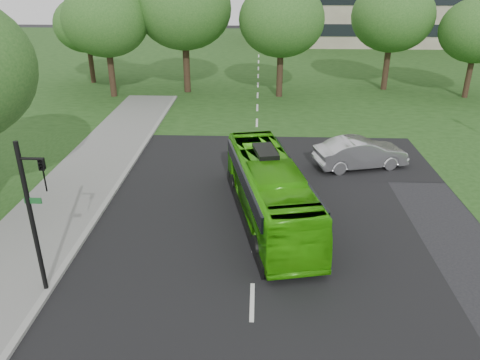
{
  "coord_description": "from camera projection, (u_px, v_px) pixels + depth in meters",
  "views": [
    {
      "loc": [
        0.11,
        -14.68,
        10.35
      ],
      "look_at": [
        -0.68,
        4.45,
        1.6
      ],
      "focal_mm": 35.0,
      "sensor_mm": 36.0,
      "label": 1
    }
  ],
  "objects": [
    {
      "name": "tree_park_d",
      "position": [
        393.0,
        17.0,
        40.71
      ],
      "size": [
        7.15,
        7.15,
        9.45
      ],
      "color": "black",
      "rests_on": "ground"
    },
    {
      "name": "bus",
      "position": [
        269.0,
        191.0,
        20.56
      ],
      "size": [
        4.3,
        10.2,
        2.77
      ],
      "primitive_type": "imported",
      "rotation": [
        0.0,
        0.0,
        0.21
      ],
      "color": "#39B20C",
      "rests_on": "ground"
    },
    {
      "name": "tree_park_f",
      "position": [
        86.0,
        25.0,
        43.63
      ],
      "size": [
        5.97,
        5.97,
        7.97
      ],
      "color": "black",
      "rests_on": "ground"
    },
    {
      "name": "tree_park_a",
      "position": [
        106.0,
        20.0,
        38.4
      ],
      "size": [
        7.07,
        7.07,
        9.39
      ],
      "color": "black",
      "rests_on": "ground"
    },
    {
      "name": "tree_park_e",
      "position": [
        478.0,
        31.0,
        38.36
      ],
      "size": [
        6.16,
        6.16,
        8.21
      ],
      "color": "black",
      "rests_on": "ground"
    },
    {
      "name": "sedan",
      "position": [
        360.0,
        153.0,
        26.18
      ],
      "size": [
        5.43,
        3.05,
        1.69
      ],
      "primitive_type": "imported",
      "rotation": [
        0.0,
        0.0,
        1.83
      ],
      "color": "#BAB9BE",
      "rests_on": "ground"
    },
    {
      "name": "traffic_light",
      "position": [
        35.0,
        209.0,
        15.01
      ],
      "size": [
        0.89,
        0.23,
        5.57
      ],
      "rotation": [
        0.0,
        0.0,
        0.04
      ],
      "color": "black",
      "rests_on": "ground"
    },
    {
      "name": "street_surfaces",
      "position": [
        253.0,
        105.0,
        38.33
      ],
      "size": [
        120.0,
        120.0,
        0.15
      ],
      "color": "black",
      "rests_on": "ground"
    },
    {
      "name": "ground",
      "position": [
        253.0,
        268.0,
        17.65
      ],
      "size": [
        160.0,
        160.0,
        0.0
      ],
      "primitive_type": "plane",
      "color": "black",
      "rests_on": "ground"
    },
    {
      "name": "tree_park_b",
      "position": [
        184.0,
        9.0,
        39.53
      ],
      "size": [
        8.06,
        8.06,
        10.57
      ],
      "color": "black",
      "rests_on": "ground"
    },
    {
      "name": "tree_park_c",
      "position": [
        282.0,
        20.0,
        38.37
      ],
      "size": [
        7.06,
        7.06,
        9.38
      ],
      "color": "black",
      "rests_on": "ground"
    }
  ]
}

